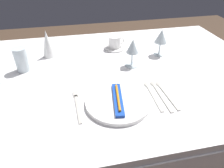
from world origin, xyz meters
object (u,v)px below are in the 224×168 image
wine_glass_left (133,48)px  wine_glass_right (161,37)px  spoon_soup (151,92)px  spoon_dessert (159,92)px  fork_outer (77,104)px  drink_tumbler (22,61)px  spoon_tea (164,91)px  coffee_cup_left (115,42)px  dinner_plate (118,102)px  toothbrush_package (118,99)px  napkin_folded (48,44)px

wine_glass_left → wine_glass_right: bearing=25.5°
spoon_soup → spoon_dessert: size_ratio=0.94×
fork_outer → drink_tumbler: drink_tumbler is taller
spoon_dessert → drink_tumbler: size_ratio=1.81×
fork_outer → spoon_tea: bearing=1.7°
coffee_cup_left → wine_glass_right: bearing=-30.0°
dinner_plate → spoon_soup: size_ratio=1.27×
fork_outer → wine_glass_right: (0.52, 0.37, 0.11)m
spoon_dessert → toothbrush_package: bearing=-168.7°
wine_glass_right → napkin_folded: napkin_folded is taller
fork_outer → napkin_folded: 0.51m
coffee_cup_left → wine_glass_right: wine_glass_right is taller
toothbrush_package → spoon_dessert: toothbrush_package is taller
spoon_soup → wine_glass_left: size_ratio=1.40×
toothbrush_package → wine_glass_left: bearing=63.8°
drink_tumbler → napkin_folded: (0.13, 0.14, 0.02)m
toothbrush_package → spoon_tea: (0.23, 0.04, -0.02)m
coffee_cup_left → drink_tumbler: (-0.53, -0.16, 0.01)m
coffee_cup_left → spoon_tea: bearing=-76.2°
wine_glass_right → spoon_soup: bearing=-117.2°
toothbrush_package → wine_glass_right: bearing=48.7°
wine_glass_left → drink_tumbler: (-0.57, 0.07, -0.05)m
toothbrush_package → spoon_dessert: (0.20, 0.04, -0.02)m
spoon_tea → wine_glass_left: bearing=106.8°
dinner_plate → napkin_folded: 0.60m
spoon_dessert → napkin_folded: napkin_folded is taller
spoon_tea → drink_tumbler: (-0.65, 0.33, 0.05)m
spoon_soup → toothbrush_package: bearing=-165.0°
toothbrush_package → coffee_cup_left: (0.10, 0.54, 0.02)m
coffee_cup_left → wine_glass_right: (0.24, -0.14, 0.06)m
dinner_plate → coffee_cup_left: bearing=78.9°
dinner_plate → napkin_folded: bearing=120.3°
spoon_soup → coffee_cup_left: (-0.06, 0.49, 0.04)m
coffee_cup_left → napkin_folded: napkin_folded is taller
spoon_dessert → coffee_cup_left: size_ratio=2.26×
napkin_folded → drink_tumbler: bearing=-132.4°
toothbrush_package → spoon_soup: size_ratio=0.99×
spoon_soup → spoon_dessert: bearing=-8.2°
coffee_cup_left → napkin_folded: (-0.40, -0.03, 0.03)m
wine_glass_left → wine_glass_right: 0.22m
fork_outer → wine_glass_left: size_ratio=1.36×
toothbrush_package → fork_outer: size_ratio=1.01×
spoon_dessert → wine_glass_left: size_ratio=1.48×
spoon_soup → spoon_tea: same height
spoon_tea → drink_tumbler: size_ratio=1.73×
dinner_plate → spoon_dessert: bearing=11.3°
fork_outer → wine_glass_right: size_ratio=1.34×
fork_outer → spoon_tea: size_ratio=0.96×
fork_outer → coffee_cup_left: coffee_cup_left is taller
napkin_folded → fork_outer: bearing=-75.0°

